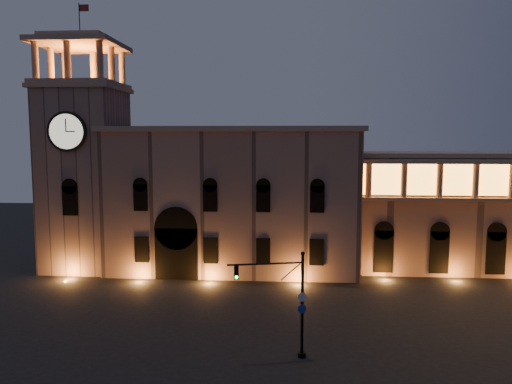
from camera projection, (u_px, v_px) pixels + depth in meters
ground at (229, 336)px, 41.12m from camera, size 160.00×160.00×0.00m
government_building at (233, 198)px, 62.05m from camera, size 30.80×12.80×17.60m
clock_tower at (85, 168)px, 61.95m from camera, size 9.80×9.80×32.40m
colonnade_wing at (508, 210)px, 61.87m from camera, size 40.60×11.50×14.50m
traffic_light at (289, 303)px, 36.64m from camera, size 5.77×1.56×8.05m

